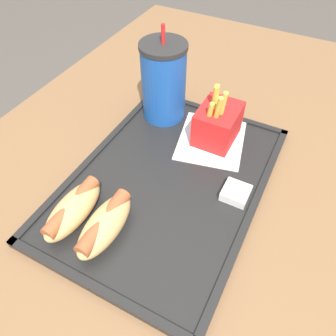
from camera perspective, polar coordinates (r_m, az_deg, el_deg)
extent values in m
plane|color=#4C4742|center=(1.21, -0.35, -26.92)|extent=(8.00, 8.00, 0.00)
cube|color=brown|center=(0.87, -0.47, -20.47)|extent=(1.43, 0.82, 0.73)
cube|color=black|center=(0.57, 0.00, -2.38)|extent=(0.44, 0.31, 0.01)
cube|color=black|center=(0.54, 14.27, -7.39)|extent=(0.44, 0.01, 0.00)
cube|color=black|center=(0.62, -12.18, 2.89)|extent=(0.44, 0.01, 0.00)
cube|color=black|center=(0.47, -12.66, -19.49)|extent=(0.01, 0.31, 0.00)
cube|color=black|center=(0.71, 8.07, 9.78)|extent=(0.01, 0.31, 0.00)
cube|color=white|center=(0.64, 7.54, 4.92)|extent=(0.16, 0.15, 0.00)
cylinder|color=#194CA5|center=(0.65, -0.76, 14.45)|extent=(0.09, 0.09, 0.15)
cylinder|color=#262626|center=(0.61, -0.83, 20.50)|extent=(0.09, 0.09, 0.01)
cylinder|color=red|center=(0.61, -0.85, 22.32)|extent=(0.01, 0.01, 0.03)
ellipsoid|color=tan|center=(0.52, -16.18, -7.02)|extent=(0.12, 0.05, 0.04)
cylinder|color=#9E512D|center=(0.51, -16.40, -6.40)|extent=(0.11, 0.02, 0.02)
ellipsoid|color=tan|center=(0.49, -10.93, -9.72)|extent=(0.12, 0.05, 0.04)
cylinder|color=#9E512D|center=(0.49, -11.08, -9.11)|extent=(0.11, 0.03, 0.02)
cube|color=red|center=(0.62, 8.62, 7.51)|extent=(0.09, 0.07, 0.07)
cylinder|color=gold|center=(0.60, 7.94, 10.76)|extent=(0.02, 0.02, 0.08)
cylinder|color=gold|center=(0.59, 9.28, 9.78)|extent=(0.01, 0.02, 0.08)
cylinder|color=gold|center=(0.58, 8.45, 9.15)|extent=(0.02, 0.02, 0.08)
cylinder|color=gold|center=(0.60, 8.23, 10.47)|extent=(0.02, 0.02, 0.09)
cylinder|color=gold|center=(0.59, 7.10, 8.69)|extent=(0.02, 0.02, 0.07)
cube|color=silver|center=(0.55, 11.72, -4.26)|extent=(0.04, 0.04, 0.02)
cube|color=white|center=(0.54, 11.84, -3.78)|extent=(0.04, 0.04, 0.00)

